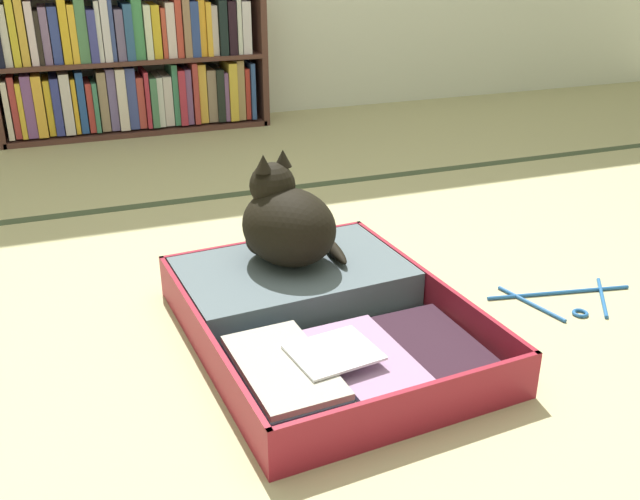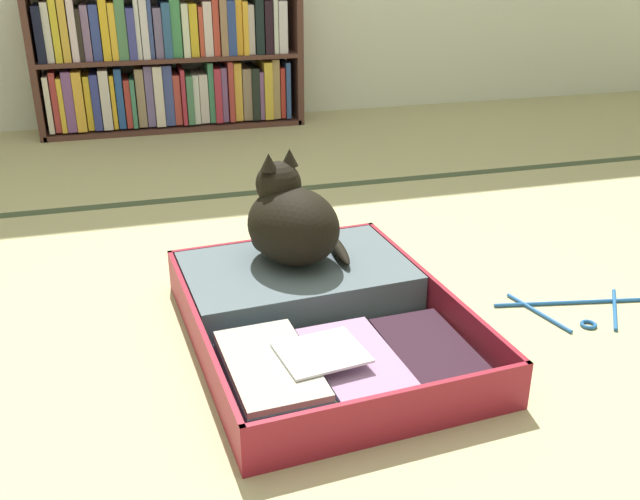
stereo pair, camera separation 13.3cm
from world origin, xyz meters
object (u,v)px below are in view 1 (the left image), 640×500
object	(u,v)px
bookshelf	(130,63)
open_suitcase	(313,313)
black_cat	(285,223)
clothes_hanger	(565,299)

from	to	relation	value
bookshelf	open_suitcase	distance (m)	2.11
open_suitcase	black_cat	distance (m)	0.25
open_suitcase	clothes_hanger	bearing A→B (deg)	-7.69
black_cat	open_suitcase	bearing A→B (deg)	-87.74
bookshelf	clothes_hanger	distance (m)	2.35
clothes_hanger	open_suitcase	bearing A→B (deg)	172.31
bookshelf	open_suitcase	xyz separation A→B (m)	(0.15, -2.09, -0.28)
open_suitcase	clothes_hanger	world-z (taller)	open_suitcase
bookshelf	open_suitcase	bearing A→B (deg)	-85.80
bookshelf	clothes_hanger	size ratio (longest dim) A/B	3.16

